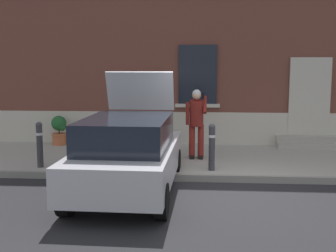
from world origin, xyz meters
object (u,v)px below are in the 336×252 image
(bollard_near_person, at_px, (212,145))
(bollard_far_left, at_px, (40,143))
(hatchback_car_silver, at_px, (129,153))
(person_on_phone, at_px, (196,120))
(planter_cream, at_px, (147,132))
(planter_terracotta, at_px, (59,129))

(bollard_near_person, height_order, bollard_far_left, same)
(bollard_near_person, distance_m, bollard_far_left, 3.91)
(hatchback_car_silver, bearing_deg, person_on_phone, 62.93)
(bollard_near_person, relative_size, planter_cream, 1.22)
(hatchback_car_silver, bearing_deg, bollard_near_person, 40.27)
(hatchback_car_silver, relative_size, planter_terracotta, 4.77)
(hatchback_car_silver, xyz_separation_m, bollard_near_person, (1.63, 1.38, -0.09))
(bollard_far_left, height_order, planter_cream, bollard_far_left)
(hatchback_car_silver, distance_m, planter_terracotta, 5.00)
(bollard_near_person, relative_size, bollard_far_left, 1.00)
(person_on_phone, xyz_separation_m, planter_cream, (-1.41, 1.44, -0.54))
(bollard_near_person, relative_size, planter_terracotta, 1.22)
(planter_cream, bearing_deg, planter_terracotta, 174.58)
(planter_terracotta, bearing_deg, person_on_phone, -22.77)
(person_on_phone, relative_size, planter_cream, 2.02)
(bollard_far_left, bearing_deg, person_on_phone, 17.29)
(hatchback_car_silver, xyz_separation_m, planter_terracotta, (-2.75, 4.17, -0.19))
(hatchback_car_silver, bearing_deg, bollard_far_left, 148.86)
(planter_terracotta, bearing_deg, planter_cream, -5.42)
(bollard_far_left, xyz_separation_m, person_on_phone, (3.55, 1.11, 0.43))
(bollard_far_left, xyz_separation_m, planter_cream, (2.14, 2.55, -0.11))
(bollard_near_person, xyz_separation_m, planter_terracotta, (-4.38, 2.79, -0.11))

